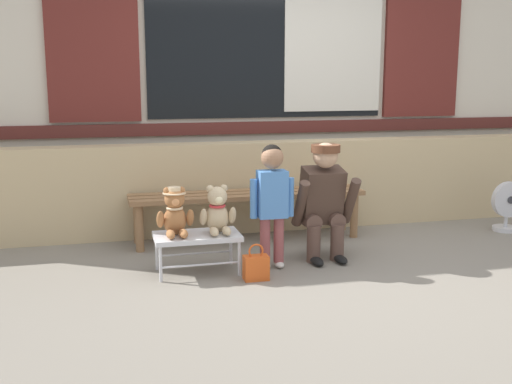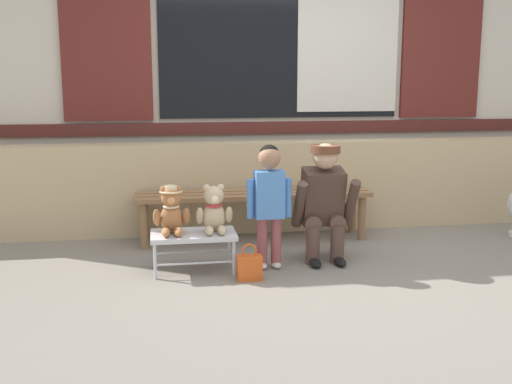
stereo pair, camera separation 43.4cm
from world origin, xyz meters
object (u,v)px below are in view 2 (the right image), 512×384
at_px(small_display_bench, 193,237).
at_px(handbag_on_ground, 249,267).
at_px(teddy_bear_plain, 214,211).
at_px(teddy_bear_with_hat, 171,211).
at_px(adult_crouching, 324,202).
at_px(wooden_bench_long, 253,200).
at_px(child_standing, 269,193).

xyz_separation_m(small_display_bench, handbag_on_ground, (0.39, -0.27, -0.17)).
bearing_deg(teddy_bear_plain, small_display_bench, -179.49).
relative_size(teddy_bear_with_hat, teddy_bear_plain, 1.00).
relative_size(small_display_bench, handbag_on_ground, 2.35).
bearing_deg(adult_crouching, wooden_bench_long, 123.53).
bearing_deg(teddy_bear_plain, child_standing, -2.05).
height_order(child_standing, adult_crouching, child_standing).
distance_m(small_display_bench, teddy_bear_plain, 0.25).
bearing_deg(small_display_bench, teddy_bear_with_hat, 179.23).
bearing_deg(teddy_bear_plain, teddy_bear_with_hat, 179.87).
bearing_deg(child_standing, small_display_bench, 178.66).
bearing_deg(small_display_bench, wooden_bench_long, 54.34).
distance_m(teddy_bear_with_hat, handbag_on_ground, 0.72).
height_order(teddy_bear_plain, child_standing, child_standing).
relative_size(small_display_bench, teddy_bear_with_hat, 1.76).
xyz_separation_m(small_display_bench, teddy_bear_plain, (0.16, 0.00, 0.20)).
height_order(teddy_bear_with_hat, handbag_on_ground, teddy_bear_with_hat).
bearing_deg(teddy_bear_plain, wooden_bench_long, 62.40).
xyz_separation_m(teddy_bear_with_hat, teddy_bear_plain, (0.32, -0.00, -0.01)).
bearing_deg(adult_crouching, teddy_bear_with_hat, -174.36).
relative_size(teddy_bear_with_hat, adult_crouching, 0.38).
xyz_separation_m(wooden_bench_long, small_display_bench, (-0.59, -0.82, -0.11)).
relative_size(teddy_bear_plain, handbag_on_ground, 1.34).
distance_m(teddy_bear_plain, child_standing, 0.44).
bearing_deg(small_display_bench, teddy_bear_plain, 0.51).
bearing_deg(wooden_bench_long, child_standing, -90.55).
bearing_deg(wooden_bench_long, teddy_bear_plain, -117.60).
bearing_deg(child_standing, teddy_bear_plain, 177.95).
bearing_deg(adult_crouching, handbag_on_ground, -149.27).
relative_size(child_standing, handbag_on_ground, 3.52).
height_order(small_display_bench, teddy_bear_plain, teddy_bear_plain).
height_order(small_display_bench, handbag_on_ground, small_display_bench).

